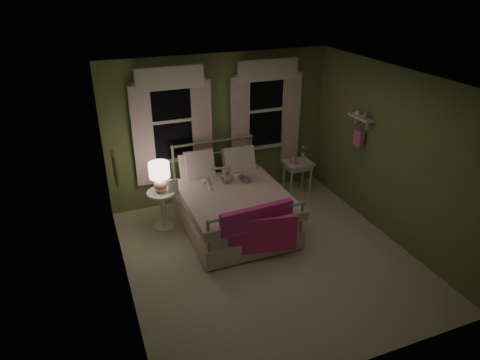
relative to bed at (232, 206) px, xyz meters
name	(u,v)px	position (x,y,z in m)	size (l,w,h in m)	color
room_shell	(271,177)	(0.20, -0.97, 0.92)	(4.20, 4.20, 4.20)	beige
bed	(232,206)	(0.00, 0.00, 0.00)	(1.58, 2.04, 1.18)	white
pink_throw	(258,225)	(0.01, -1.02, 0.23)	(1.10, 0.29, 0.71)	#DC2B9F
child_left	(207,169)	(-0.27, 0.43, 0.52)	(0.24, 0.16, 0.66)	#F7D1DD
child_right	(239,164)	(0.29, 0.43, 0.52)	(0.32, 0.25, 0.66)	#F7D1DD
book_left	(211,171)	(-0.27, 0.18, 0.59)	(0.20, 0.27, 0.03)	beige
book_right	(244,169)	(0.29, 0.18, 0.54)	(0.20, 0.27, 0.02)	beige
teddy_bear	(226,176)	(0.01, 0.27, 0.42)	(0.24, 0.20, 0.32)	tan
nightstand_left	(162,205)	(-1.05, 0.39, 0.04)	(0.46, 0.46, 0.65)	white
table_lamp	(160,174)	(-1.05, 0.39, 0.58)	(0.32, 0.32, 0.49)	pink
book_nightstand	(168,192)	(-0.95, 0.31, 0.28)	(0.16, 0.22, 0.02)	beige
nightstand_right	(298,167)	(1.53, 0.64, 0.17)	(0.50, 0.40, 0.64)	white
pink_toy	(294,160)	(1.43, 0.64, 0.33)	(0.14, 0.20, 0.14)	pink
bud_vase	(303,153)	(1.65, 0.69, 0.41)	(0.06, 0.06, 0.28)	white
window_left	(172,118)	(-0.65, 1.06, 1.25)	(1.34, 0.13, 1.96)	black
window_right	(266,107)	(1.05, 1.06, 1.25)	(1.34, 0.13, 1.96)	black
wall_shelf	(360,128)	(2.10, -0.27, 1.15)	(0.15, 0.50, 0.60)	white
framed_picture	(115,168)	(-1.75, -0.37, 1.12)	(0.03, 0.32, 0.42)	beige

